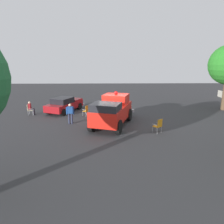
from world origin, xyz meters
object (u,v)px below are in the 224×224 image
vintage_fire_truck (113,110)px  spectator_standing (70,112)px  traffic_cone (90,108)px  lawn_chair_near_truck (29,109)px  classic_hot_rod (65,104)px  spectator_seated (31,108)px  lawn_chair_spare (158,125)px  lawn_chair_by_car (87,110)px

vintage_fire_truck → spectator_standing: vintage_fire_truck is taller
vintage_fire_truck → traffic_cone: bearing=-155.3°
lawn_chair_near_truck → classic_hot_rod: bearing=111.8°
classic_hot_rod → spectator_seated: bearing=-67.6°
classic_hot_rod → traffic_cone: size_ratio=7.46×
lawn_chair_spare → spectator_standing: 6.99m
classic_hot_rod → lawn_chair_near_truck: classic_hot_rod is taller
classic_hot_rod → spectator_standing: size_ratio=2.83×
spectator_seated → traffic_cone: bearing=104.6°
traffic_cone → vintage_fire_truck: bearing=24.7°
vintage_fire_truck → lawn_chair_spare: vintage_fire_truck is taller
spectator_standing → classic_hot_rod: bearing=-162.9°
lawn_chair_near_truck → lawn_chair_spare: 12.15m
lawn_chair_by_car → spectator_seated: 5.37m
lawn_chair_spare → spectator_seated: size_ratio=0.79×
spectator_standing → traffic_cone: spectator_standing is taller
lawn_chair_near_truck → traffic_cone: lawn_chair_near_truck is taller
lawn_chair_by_car → traffic_cone: lawn_chair_by_car is taller
spectator_standing → lawn_chair_by_car: bearing=155.2°
vintage_fire_truck → spectator_seated: vintage_fire_truck is taller
spectator_seated → spectator_standing: size_ratio=0.77×
vintage_fire_truck → lawn_chair_by_car: size_ratio=6.20×
lawn_chair_near_truck → lawn_chair_spare: (5.25, 10.96, 0.00)m
spectator_seated → classic_hot_rod: bearing=112.4°
lawn_chair_spare → lawn_chair_by_car: bearing=-130.4°
lawn_chair_near_truck → spectator_seated: size_ratio=0.79×
classic_hot_rod → spectator_standing: spectator_standing is taller
vintage_fire_truck → lawn_chair_near_truck: 8.47m
classic_hot_rod → lawn_chair_by_car: bearing=52.8°
lawn_chair_by_car → traffic_cone: size_ratio=1.61×
classic_hot_rod → lawn_chair_near_truck: (1.23, -3.08, -0.16)m
spectator_standing → traffic_cone: size_ratio=2.64×
vintage_fire_truck → spectator_standing: 3.44m
traffic_cone → spectator_seated: bearing=-75.4°
lawn_chair_near_truck → traffic_cone: size_ratio=1.61×
classic_hot_rod → traffic_cone: 2.58m
lawn_chair_by_car → spectator_seated: bearing=-96.3°
lawn_chair_spare → spectator_standing: bearing=-109.2°
spectator_standing → lawn_chair_near_truck: bearing=-124.1°
vintage_fire_truck → spectator_seated: size_ratio=4.91×
traffic_cone → lawn_chair_spare: bearing=38.6°
vintage_fire_truck → spectator_seated: 8.34m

